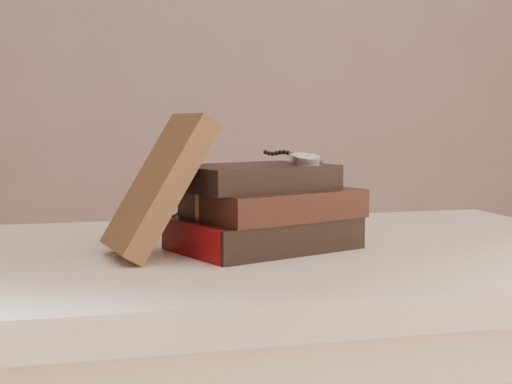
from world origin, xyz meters
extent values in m
cube|color=beige|center=(0.00, 0.35, 0.73)|extent=(1.00, 0.60, 0.04)
cube|color=white|center=(0.00, 0.35, 0.67)|extent=(0.88, 0.49, 0.08)
cube|color=black|center=(0.00, 0.33, 0.77)|extent=(0.26, 0.22, 0.04)
cube|color=#F9E7CC|center=(0.01, 0.34, 0.77)|extent=(0.25, 0.21, 0.03)
cube|color=gold|center=(-0.11, 0.32, 0.77)|extent=(0.01, 0.01, 0.04)
cube|color=#66090C|center=(-0.10, 0.30, 0.77)|extent=(0.06, 0.13, 0.04)
cube|color=black|center=(0.02, 0.33, 0.81)|extent=(0.24, 0.21, 0.04)
cube|color=#F9E7CC|center=(0.02, 0.33, 0.81)|extent=(0.23, 0.19, 0.03)
cube|color=gold|center=(-0.09, 0.32, 0.81)|extent=(0.01, 0.01, 0.04)
cube|color=black|center=(-0.01, 0.34, 0.84)|extent=(0.23, 0.19, 0.03)
cube|color=#F9E7CC|center=(-0.01, 0.34, 0.84)|extent=(0.22, 0.18, 0.03)
cube|color=gold|center=(-0.10, 0.33, 0.84)|extent=(0.01, 0.01, 0.03)
cube|color=#432C1A|center=(-0.14, 0.31, 0.84)|extent=(0.14, 0.14, 0.18)
cylinder|color=silver|center=(0.06, 0.34, 0.87)|extent=(0.06, 0.06, 0.02)
cylinder|color=white|center=(0.06, 0.34, 0.87)|extent=(0.05, 0.05, 0.01)
torus|color=silver|center=(0.06, 0.34, 0.87)|extent=(0.06, 0.06, 0.01)
cylinder|color=silver|center=(0.05, 0.37, 0.87)|extent=(0.01, 0.01, 0.01)
cube|color=black|center=(0.06, 0.35, 0.87)|extent=(0.01, 0.01, 0.00)
cube|color=black|center=(0.07, 0.35, 0.87)|extent=(0.01, 0.00, 0.00)
sphere|color=black|center=(0.05, 0.38, 0.87)|extent=(0.01, 0.01, 0.01)
sphere|color=black|center=(0.05, 0.39, 0.87)|extent=(0.01, 0.01, 0.01)
sphere|color=black|center=(0.05, 0.40, 0.87)|extent=(0.01, 0.01, 0.01)
sphere|color=black|center=(0.05, 0.41, 0.87)|extent=(0.01, 0.01, 0.01)
sphere|color=black|center=(0.05, 0.42, 0.87)|extent=(0.01, 0.01, 0.01)
sphere|color=black|center=(0.04, 0.44, 0.87)|extent=(0.01, 0.01, 0.01)
sphere|color=black|center=(0.04, 0.45, 0.87)|extent=(0.01, 0.01, 0.01)
sphere|color=black|center=(0.04, 0.46, 0.87)|extent=(0.01, 0.01, 0.01)
torus|color=silver|center=(-0.12, 0.36, 0.81)|extent=(0.05, 0.03, 0.04)
torus|color=silver|center=(-0.07, 0.38, 0.81)|extent=(0.05, 0.03, 0.04)
cylinder|color=silver|center=(-0.09, 0.37, 0.82)|extent=(0.01, 0.01, 0.00)
cylinder|color=silver|center=(-0.15, 0.40, 0.81)|extent=(0.04, 0.09, 0.02)
cylinder|color=silver|center=(-0.07, 0.43, 0.81)|extent=(0.04, 0.09, 0.02)
camera|label=1|loc=(-0.24, -0.58, 0.92)|focal=51.26mm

